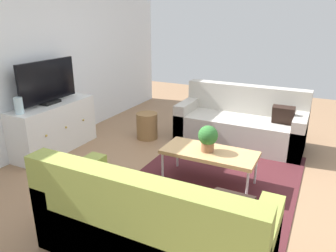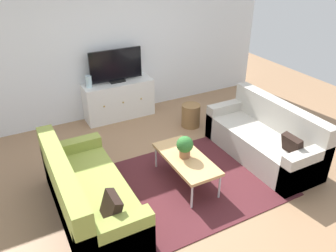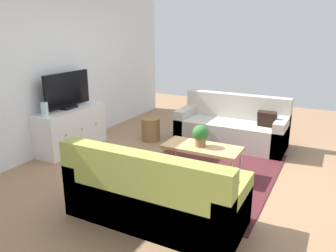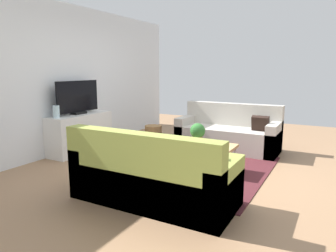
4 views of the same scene
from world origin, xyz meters
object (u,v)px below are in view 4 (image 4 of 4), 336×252
at_px(potted_plant, 198,132).
at_px(flat_screen_tv, 78,97).
at_px(tv_console, 81,133).
at_px(glass_vase, 56,112).
at_px(coffee_table, 199,145).
at_px(couch_right_side, 229,134).
at_px(wicker_basket, 153,136).
at_px(couch_left_side, 151,179).

distance_m(potted_plant, flat_screen_tv, 2.40).
distance_m(tv_console, glass_vase, 0.71).
height_order(coffee_table, flat_screen_tv, flat_screen_tv).
relative_size(couch_right_side, wicker_basket, 4.50).
relative_size(couch_right_side, glass_vase, 8.89).
bearing_deg(couch_right_side, couch_left_side, 180.00).
xyz_separation_m(couch_right_side, wicker_basket, (-0.51, 1.40, -0.08)).
xyz_separation_m(potted_plant, flat_screen_tv, (-0.07, 2.36, 0.43)).
bearing_deg(glass_vase, tv_console, -0.00).
relative_size(couch_right_side, potted_plant, 6.09).
height_order(potted_plant, flat_screen_tv, flat_screen_tv).
bearing_deg(couch_right_side, glass_vase, 131.03).
bearing_deg(couch_left_side, tv_console, 60.62).
relative_size(couch_left_side, coffee_table, 1.73).
bearing_deg(tv_console, glass_vase, 180.00).
relative_size(couch_left_side, potted_plant, 6.09).
bearing_deg(couch_right_side, coffee_table, 179.57).
bearing_deg(couch_left_side, coffee_table, 0.44).
distance_m(couch_right_side, coffee_table, 1.45).
relative_size(glass_vase, wicker_basket, 0.51).
height_order(couch_right_side, flat_screen_tv, flat_screen_tv).
distance_m(couch_left_side, potted_plant, 1.44).
bearing_deg(couch_right_side, flat_screen_tv, 122.61).
height_order(tv_console, flat_screen_tv, flat_screen_tv).
xyz_separation_m(coffee_table, potted_plant, (-0.01, 0.02, 0.20)).
relative_size(potted_plant, tv_console, 0.24).
relative_size(tv_console, flat_screen_tv, 1.33).
bearing_deg(coffee_table, couch_right_side, -0.43).
distance_m(coffee_table, tv_console, 2.37).
bearing_deg(flat_screen_tv, couch_left_side, -119.17).
relative_size(couch_left_side, glass_vase, 8.89).
xyz_separation_m(couch_left_side, potted_plant, (1.41, 0.03, 0.29)).
relative_size(potted_plant, glass_vase, 1.46).
relative_size(couch_right_side, tv_console, 1.45).
xyz_separation_m(potted_plant, tv_console, (-0.07, 2.34, -0.23)).
distance_m(tv_console, flat_screen_tv, 0.66).
bearing_deg(potted_plant, wicker_basket, 55.34).
distance_m(couch_left_side, glass_vase, 2.56).
height_order(potted_plant, tv_console, potted_plant).
bearing_deg(couch_left_side, glass_vase, 71.34).
height_order(glass_vase, wicker_basket, glass_vase).
bearing_deg(tv_console, coffee_table, -87.95).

